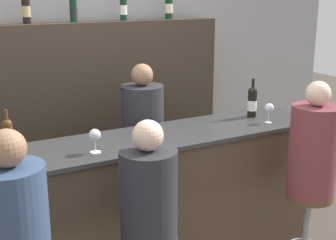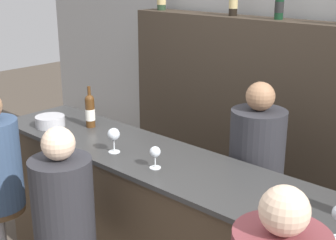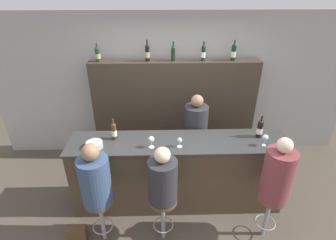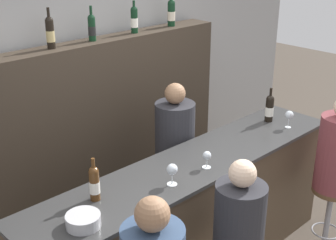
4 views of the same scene
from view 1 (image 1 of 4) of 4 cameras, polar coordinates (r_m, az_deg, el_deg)
name	(u,v)px [view 1 (image 1 of 4)]	position (r m, az deg, el deg)	size (l,w,h in m)	color
wall_back	(73,78)	(4.66, -11.53, 5.04)	(6.40, 0.05, 2.60)	#9E9E9E
bar_counter	(139,208)	(3.59, -3.60, -10.61)	(3.00, 0.61, 1.09)	#473828
back_bar_cabinet	(82,121)	(4.53, -10.40, -0.08)	(2.81, 0.28, 1.85)	#382D23
wine_bottle_counter_0	(8,137)	(3.18, -18.91, -1.97)	(0.07, 0.07, 0.31)	#4C2D14
wine_bottle_counter_1	(252,102)	(3.99, 10.23, 2.23)	(0.08, 0.08, 0.33)	black
wine_bottle_backbar_1	(26,7)	(4.25, -16.93, 12.99)	(0.07, 0.07, 0.34)	black
wine_bottle_backbar_2	(73,8)	(4.36, -11.48, 13.20)	(0.07, 0.07, 0.31)	black
wine_bottle_backbar_3	(123,7)	(4.53, -5.46, 13.61)	(0.07, 0.07, 0.30)	black
wine_bottle_backbar_4	(169,5)	(4.75, 0.11, 13.85)	(0.08, 0.08, 0.33)	black
wine_glass_0	(95,136)	(3.10, -8.91, -1.91)	(0.08, 0.08, 0.16)	silver
wine_glass_1	(145,131)	(3.24, -2.84, -1.33)	(0.07, 0.07, 0.13)	silver
wine_glass_2	(269,108)	(3.84, 12.23, 1.39)	(0.08, 0.08, 0.16)	silver
guest_seated_left	(13,216)	(2.57, -18.33, -11.03)	(0.36, 0.36, 0.80)	#334766
guest_seated_middle	(149,190)	(2.80, -2.39, -8.56)	(0.35, 0.35, 0.74)	#28282D
bar_stool_right	(308,212)	(3.73, 16.67, -10.65)	(0.35, 0.35, 0.67)	gray
guest_seated_right	(313,147)	(3.54, 17.32, -3.17)	(0.35, 0.35, 0.84)	brown
bartender	(143,160)	(4.06, -3.02, -4.88)	(0.36, 0.36, 1.55)	#28282D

